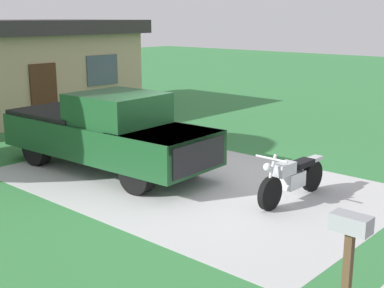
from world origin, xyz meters
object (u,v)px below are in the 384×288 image
mailbox (350,236)px  neighbor_house (4,68)px  motorcycle (292,178)px  pickup_truck (106,131)px

mailbox → neighbor_house: 15.89m
mailbox → neighbor_house: neighbor_house is taller
mailbox → neighbor_house: size_ratio=0.13×
motorcycle → pickup_truck: bearing=103.6°
motorcycle → mailbox: mailbox is taller
motorcycle → neighbor_house: size_ratio=0.23×
neighbor_house → mailbox: bearing=-104.3°
motorcycle → neighbor_house: neighbor_house is taller
pickup_truck → neighbor_house: neighbor_house is taller
mailbox → motorcycle: bearing=41.1°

